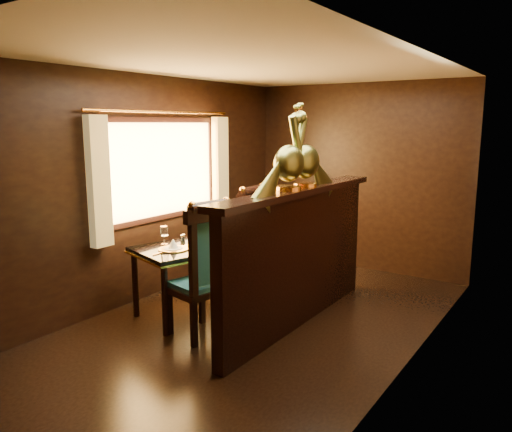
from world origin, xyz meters
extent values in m
plane|color=black|center=(0.00, 0.00, 0.00)|extent=(5.00, 5.00, 0.00)
cube|color=black|center=(0.00, 2.50, 1.25)|extent=(3.00, 0.04, 2.50)
cube|color=black|center=(-1.50, 0.00, 1.25)|extent=(0.04, 5.00, 2.50)
cube|color=black|center=(1.50, 0.00, 1.25)|extent=(0.04, 5.00, 2.50)
cube|color=beige|center=(0.00, 0.00, 2.50)|extent=(3.00, 5.00, 0.04)
cube|color=#FFC672|center=(-1.50, 0.30, 1.45)|extent=(0.01, 1.70, 1.05)
cube|color=#FFBD45|center=(-1.40, -0.67, 1.40)|extent=(0.10, 0.22, 1.30)
cube|color=#FFBD45|center=(-1.40, 1.27, 1.40)|extent=(0.10, 0.22, 1.30)
cylinder|color=orange|center=(-1.42, 0.30, 2.10)|extent=(0.03, 2.20, 0.03)
cube|color=black|center=(0.33, 0.30, 0.65)|extent=(0.12, 2.60, 1.30)
cube|color=#383419|center=(0.26, 0.30, 0.70)|extent=(0.02, 2.20, 0.95)
cube|color=black|center=(0.33, 0.30, 1.33)|extent=(0.26, 2.70, 0.06)
cube|color=black|center=(-0.70, -0.04, 0.72)|extent=(1.05, 1.38, 0.04)
cube|color=orange|center=(-0.70, -0.04, 0.69)|extent=(1.08, 1.41, 0.02)
cylinder|color=black|center=(-1.15, -0.48, 0.34)|extent=(0.06, 0.06, 0.68)
cylinder|color=black|center=(-0.56, -0.66, 0.34)|extent=(0.06, 0.06, 0.68)
cylinder|color=black|center=(-0.84, 0.58, 0.34)|extent=(0.06, 0.06, 0.68)
cylinder|color=black|center=(-0.25, 0.40, 0.34)|extent=(0.06, 0.06, 0.68)
cylinder|color=#B86E22|center=(-0.75, -0.33, 0.74)|extent=(0.30, 0.30, 0.01)
cone|color=silver|center=(-0.75, -0.33, 0.80)|extent=(0.11, 0.11, 0.10)
cylinder|color=#B86E22|center=(-0.59, 0.24, 0.74)|extent=(0.30, 0.30, 0.01)
cone|color=silver|center=(-0.59, 0.24, 0.80)|extent=(0.11, 0.11, 0.10)
cylinder|color=silver|center=(-0.94, 0.01, 0.77)|extent=(0.03, 0.03, 0.06)
cylinder|color=silver|center=(-0.95, 0.05, 0.77)|extent=(0.03, 0.03, 0.06)
cube|color=black|center=(-0.32, -0.47, 0.44)|extent=(0.55, 0.55, 0.06)
cube|color=#124252|center=(-0.32, -0.47, 0.50)|extent=(0.50, 0.50, 0.05)
cube|color=#124252|center=(-0.13, -0.51, 0.83)|extent=(0.11, 0.36, 0.60)
cube|color=black|center=(-0.55, -0.62, 0.21)|extent=(0.05, 0.05, 0.41)
cube|color=black|center=(-0.18, -0.70, 0.21)|extent=(0.05, 0.05, 0.41)
cube|color=black|center=(-0.47, -0.24, 0.21)|extent=(0.05, 0.05, 0.41)
cube|color=black|center=(-0.10, -0.32, 0.21)|extent=(0.05, 0.05, 0.41)
sphere|color=orange|center=(-0.17, -0.70, 1.28)|extent=(0.07, 0.07, 0.07)
sphere|color=orange|center=(-0.09, -0.33, 1.28)|extent=(0.07, 0.07, 0.07)
cube|color=black|center=(-0.60, 0.54, 0.45)|extent=(0.48, 0.48, 0.06)
cube|color=#124252|center=(-0.60, 0.54, 0.50)|extent=(0.43, 0.43, 0.05)
cube|color=#124252|center=(-0.39, 0.55, 0.84)|extent=(0.05, 0.37, 0.60)
cube|color=black|center=(-0.78, 0.34, 0.21)|extent=(0.05, 0.05, 0.42)
cube|color=black|center=(-0.40, 0.35, 0.21)|extent=(0.05, 0.05, 0.42)
cube|color=black|center=(-0.79, 0.73, 0.21)|extent=(0.05, 0.05, 0.42)
cube|color=black|center=(-0.41, 0.74, 0.21)|extent=(0.05, 0.05, 0.42)
sphere|color=orange|center=(-0.39, 0.35, 1.29)|extent=(0.07, 0.07, 0.07)
sphere|color=orange|center=(-0.40, 0.74, 1.29)|extent=(0.07, 0.07, 0.07)
camera|label=1|loc=(2.62, -3.85, 1.96)|focal=35.00mm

